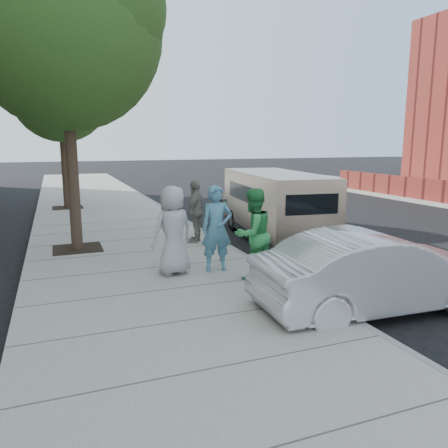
{
  "coord_description": "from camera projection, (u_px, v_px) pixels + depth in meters",
  "views": [
    {
      "loc": [
        -2.73,
        -9.06,
        2.83
      ],
      "look_at": [
        0.6,
        -0.49,
        1.1
      ],
      "focal_mm": 35.0,
      "sensor_mm": 36.0,
      "label": 1
    }
  ],
  "objects": [
    {
      "name": "tree_near",
      "position": [
        65.0,
        24.0,
        10.17
      ],
      "size": [
        4.62,
        4.6,
        7.53
      ],
      "color": "black",
      "rests_on": "sidewalk"
    },
    {
      "name": "sedan",
      "position": [
        376.0,
        272.0,
        7.32
      ],
      "size": [
        4.22,
        1.63,
        1.37
      ],
      "primitive_type": "imported",
      "rotation": [
        0.0,
        0.0,
        1.53
      ],
      "color": "silver",
      "rests_on": "ground"
    },
    {
      "name": "sidewalk",
      "position": [
        147.0,
        272.0,
        9.42
      ],
      "size": [
        5.0,
        60.0,
        0.15
      ],
      "primitive_type": "cube",
      "color": "gray",
      "rests_on": "ground"
    },
    {
      "name": "curb_face",
      "position": [
        250.0,
        261.0,
        10.29
      ],
      "size": [
        0.12,
        60.0,
        0.16
      ],
      "primitive_type": "cube",
      "color": "gray",
      "rests_on": "ground"
    },
    {
      "name": "ground",
      "position": [
        191.0,
        270.0,
        9.79
      ],
      "size": [
        120.0,
        120.0,
        0.0
      ],
      "primitive_type": "plane",
      "color": "black",
      "rests_on": "ground"
    },
    {
      "name": "tree_far",
      "position": [
        61.0,
        89.0,
        17.25
      ],
      "size": [
        3.92,
        3.8,
        6.49
      ],
      "color": "black",
      "rests_on": "sidewalk"
    },
    {
      "name": "parking_meter",
      "position": [
        220.0,
        217.0,
        9.79
      ],
      "size": [
        0.31,
        0.16,
        1.43
      ],
      "rotation": [
        0.0,
        0.0,
        0.21
      ],
      "color": "gray",
      "rests_on": "sidewalk"
    },
    {
      "name": "person_green_shirt",
      "position": [
        253.0,
        234.0,
        8.57
      ],
      "size": [
        1.05,
        0.92,
        1.8
      ],
      "primitive_type": "imported",
      "rotation": [
        0.0,
        0.0,
        3.46
      ],
      "color": "green",
      "rests_on": "sidewalk"
    },
    {
      "name": "person_striped_polo",
      "position": [
        196.0,
        211.0,
        11.79
      ],
      "size": [
        0.9,
        1.04,
        1.68
      ],
      "primitive_type": "imported",
      "rotation": [
        0.0,
        0.0,
        4.11
      ],
      "color": "gray",
      "rests_on": "sidewalk"
    },
    {
      "name": "van",
      "position": [
        274.0,
        204.0,
        12.73
      ],
      "size": [
        2.36,
        5.46,
        1.96
      ],
      "rotation": [
        0.0,
        0.0,
        -0.12
      ],
      "color": "beige",
      "rests_on": "ground"
    },
    {
      "name": "person_gray_shirt",
      "position": [
        173.0,
        230.0,
        8.87
      ],
      "size": [
        1.02,
        0.81,
        1.83
      ],
      "primitive_type": "imported",
      "rotation": [
        0.0,
        0.0,
        3.43
      ],
      "color": "#A8A8AA",
      "rests_on": "sidewalk"
    },
    {
      "name": "person_officer",
      "position": [
        217.0,
        228.0,
        9.11
      ],
      "size": [
        0.71,
        0.51,
        1.8
      ],
      "primitive_type": "imported",
      "rotation": [
        0.0,
        0.0,
        -0.12
      ],
      "color": "teal",
      "rests_on": "sidewalk"
    }
  ]
}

